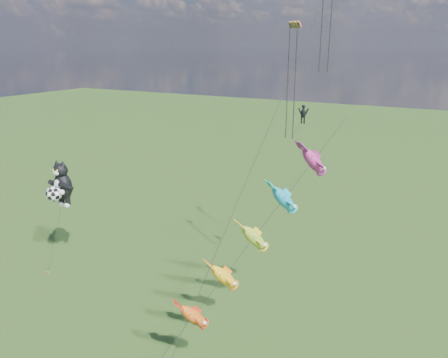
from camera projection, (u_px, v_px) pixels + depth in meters
The scene contains 4 objects.
ground at pixel (52, 308), 38.38m from camera, with size 300.00×300.00×0.00m, color #19390E.
cat_kite_rig at pixel (60, 185), 43.80m from camera, with size 2.24×4.01×11.23m.
fish_windsock_rig at pixel (254, 238), 29.21m from camera, with size 9.79×12.76×17.44m.
parafoil_rig at pixel (302, 83), 33.45m from camera, with size 6.00×16.87×28.26m.
Camera 1 is at (29.27, -21.97, 22.23)m, focal length 35.00 mm.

